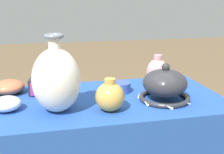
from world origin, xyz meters
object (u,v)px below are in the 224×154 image
object	(u,v)px
jar_round_rose	(157,72)
vase_tall_bulbous	(56,80)
mosaic_tile_box	(47,86)
vase_dome_bell	(165,86)
jar_round_ochre	(110,96)
pot_squat_cobalt	(120,87)
bowl_shallow_terracotta	(9,87)
bowl_shallow_porcelain	(6,104)

from	to	relation	value
jar_round_rose	vase_tall_bulbous	bearing A→B (deg)	-155.38
vase_tall_bulbous	mosaic_tile_box	bearing A→B (deg)	100.09
vase_dome_bell	jar_round_ochre	size ratio (longest dim) A/B	1.77
pot_squat_cobalt	jar_round_rose	xyz separation A→B (m)	(0.22, 0.06, 0.05)
vase_tall_bulbous	vase_dome_bell	distance (m)	0.49
mosaic_tile_box	jar_round_ochre	xyz separation A→B (m)	(0.25, -0.28, 0.02)
vase_dome_bell	mosaic_tile_box	world-z (taller)	vase_dome_bell
vase_dome_bell	pot_squat_cobalt	world-z (taller)	vase_dome_bell
vase_dome_bell	mosaic_tile_box	distance (m)	0.57
mosaic_tile_box	bowl_shallow_terracotta	xyz separation A→B (m)	(-0.18, 0.04, -0.01)
vase_dome_bell	bowl_shallow_porcelain	xyz separation A→B (m)	(-0.69, 0.03, -0.04)
bowl_shallow_terracotta	bowl_shallow_porcelain	xyz separation A→B (m)	(0.02, -0.23, -0.00)
vase_tall_bulbous	jar_round_ochre	world-z (taller)	vase_tall_bulbous
mosaic_tile_box	jar_round_rose	size ratio (longest dim) A/B	1.04
pot_squat_cobalt	jar_round_rose	bearing A→B (deg)	15.55
jar_round_rose	mosaic_tile_box	bearing A→B (deg)	-179.58
vase_dome_bell	mosaic_tile_box	bearing A→B (deg)	157.45
vase_tall_bulbous	bowl_shallow_terracotta	size ratio (longest dim) A/B	2.10
mosaic_tile_box	bowl_shallow_porcelain	xyz separation A→B (m)	(-0.16, -0.19, -0.01)
bowl_shallow_terracotta	bowl_shallow_porcelain	distance (m)	0.23
jar_round_ochre	bowl_shallow_porcelain	bearing A→B (deg)	167.22
vase_tall_bulbous	bowl_shallow_porcelain	world-z (taller)	vase_tall_bulbous
jar_round_rose	bowl_shallow_porcelain	world-z (taller)	jar_round_rose
vase_dome_bell	bowl_shallow_terracotta	size ratio (longest dim) A/B	1.62
jar_round_ochre	pot_squat_cobalt	distance (m)	0.25
bowl_shallow_terracotta	bowl_shallow_porcelain	size ratio (longest dim) A/B	1.27
mosaic_tile_box	pot_squat_cobalt	xyz separation A→B (m)	(0.36, -0.06, -0.01)
vase_tall_bulbous	mosaic_tile_box	xyz separation A→B (m)	(-0.04, 0.24, -0.10)
mosaic_tile_box	pot_squat_cobalt	bearing A→B (deg)	-2.11
pot_squat_cobalt	bowl_shallow_terracotta	bearing A→B (deg)	169.80
bowl_shallow_terracotta	pot_squat_cobalt	xyz separation A→B (m)	(0.54, -0.10, -0.01)
jar_round_rose	bowl_shallow_porcelain	bearing A→B (deg)	-165.33
jar_round_ochre	bowl_shallow_porcelain	distance (m)	0.43
vase_dome_bell	jar_round_rose	xyz separation A→B (m)	(0.05, 0.22, 0.01)
bowl_shallow_terracotta	pot_squat_cobalt	distance (m)	0.55
mosaic_tile_box	bowl_shallow_terracotta	size ratio (longest dim) A/B	1.14
jar_round_rose	bowl_shallow_porcelain	distance (m)	0.77
jar_round_rose	pot_squat_cobalt	bearing A→B (deg)	-164.45
vase_dome_bell	bowl_shallow_terracotta	xyz separation A→B (m)	(-0.71, 0.26, -0.04)
vase_tall_bulbous	jar_round_ochre	distance (m)	0.23
jar_round_rose	bowl_shallow_terracotta	bearing A→B (deg)	177.26
mosaic_tile_box	bowl_shallow_terracotta	bearing A→B (deg)	174.41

